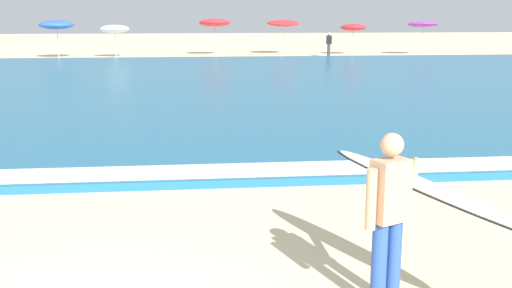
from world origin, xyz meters
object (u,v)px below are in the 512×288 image
Objects in this scene: beachgoer_near_row_left at (329,44)px; beach_umbrella_0 at (57,25)px; surfer_with_board at (409,201)px; beach_umbrella_3 at (283,23)px; beach_umbrella_1 at (115,29)px; beach_umbrella_5 at (423,24)px; beach_umbrella_4 at (353,27)px; beach_umbrella_2 at (215,23)px.

beach_umbrella_0 is at bearing 177.44° from beachgoer_near_row_left.
beach_umbrella_3 is (4.14, 35.82, 1.06)m from surfer_with_board.
surfer_with_board is 1.11× the size of beach_umbrella_3.
beach_umbrella_5 is at bearing 1.19° from beach_umbrella_1.
beach_umbrella_3 reaches higher than beach_umbrella_1.
beach_umbrella_4 is 0.91× the size of beach_umbrella_5.
beach_umbrella_1 is at bearing 175.95° from beachgoer_near_row_left.
beach_umbrella_3 is 9.38m from beach_umbrella_5.
beach_umbrella_0 is 17.14m from beachgoer_near_row_left.
beach_umbrella_2 reaches higher than beach_umbrella_5.
beach_umbrella_1 reaches higher than beachgoer_near_row_left.
beach_umbrella_4 is at bearing 173.45° from beach_umbrella_5.
beachgoer_near_row_left is (2.51, -3.12, -1.25)m from beach_umbrella_3.
beach_umbrella_0 is 19.20m from beach_umbrella_4.
beach_umbrella_3 is at bearing 6.97° from beach_umbrella_2.
beach_umbrella_5 is at bearing 1.49° from beach_umbrella_0.
beach_umbrella_0 is (-10.43, 33.46, 1.04)m from surfer_with_board.
beach_umbrella_2 is at bearing 90.91° from surfer_with_board.
beach_umbrella_5 reaches higher than beachgoer_near_row_left.
beach_umbrella_2 is 1.17× the size of beach_umbrella_4.
beach_umbrella_1 is at bearing -176.52° from beach_umbrella_4.
beach_umbrella_0 is 1.03× the size of beach_umbrella_5.
beach_umbrella_3 is (4.70, 0.57, -0.06)m from beach_umbrella_2.
beach_umbrella_4 is 1.33× the size of beachgoer_near_row_left.
beach_umbrella_4 is 4.66m from beach_umbrella_5.
beach_umbrella_3 is 1.03× the size of beach_umbrella_5.
beach_umbrella_5 is 6.95m from beachgoer_near_row_left.
surfer_with_board is 1.28× the size of beach_umbrella_1.
beach_umbrella_1 is at bearing -168.99° from beach_umbrella_3.
beachgoer_near_row_left is at bearing -51.15° from beach_umbrella_3.
beach_umbrella_0 is 23.80m from beach_umbrella_5.
beachgoer_near_row_left is at bearing -19.41° from beach_umbrella_2.
beachgoer_near_row_left is (-2.08, -1.91, -0.99)m from beach_umbrella_4.
beach_umbrella_3 is 4.75m from beach_umbrella_4.
beach_umbrella_0 is 1.15× the size of beach_umbrella_1.
surfer_with_board is 1.14× the size of beach_umbrella_5.
beach_umbrella_4 reaches higher than beachgoer_near_row_left.
beach_umbrella_5 reaches higher than surfer_with_board.
beach_umbrella_3 is at bearing 9.17° from beach_umbrella_0.
beach_umbrella_2 reaches higher than surfer_with_board.
beach_umbrella_2 is 1.56× the size of beachgoer_near_row_left.
beachgoer_near_row_left is (7.21, -2.54, -1.31)m from beach_umbrella_2.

